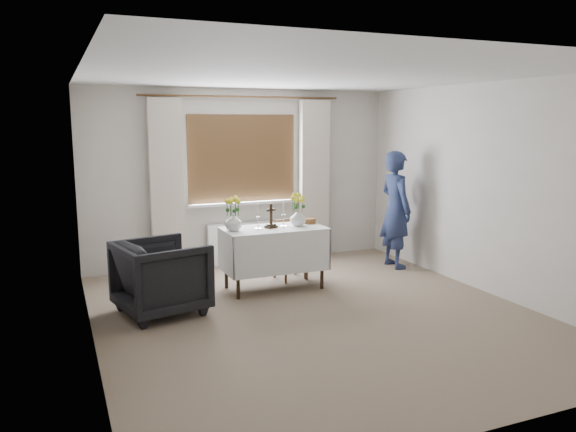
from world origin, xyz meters
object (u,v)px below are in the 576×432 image
object	(u,v)px
flower_vase_left	(233,222)
flower_vase_right	(298,217)
person	(396,210)
armchair	(162,277)
wooden_chair	(291,250)
altar_table	(274,258)
wooden_cross	(271,216)

from	to	relation	value
flower_vase_left	flower_vase_right	size ratio (longest dim) A/B	1.02
person	armchair	bearing A→B (deg)	101.99
person	wooden_chair	bearing A→B (deg)	91.13
flower_vase_left	flower_vase_right	world-z (taller)	flower_vase_left
altar_table	wooden_chair	distance (m)	0.47
armchair	person	size ratio (longest dim) A/B	0.53
altar_table	flower_vase_left	size ratio (longest dim) A/B	5.81
wooden_chair	flower_vase_right	world-z (taller)	flower_vase_right
altar_table	flower_vase_right	distance (m)	0.59
wooden_chair	flower_vase_right	xyz separation A→B (m)	(-0.02, -0.29, 0.47)
wooden_cross	flower_vase_left	bearing A→B (deg)	159.35
armchair	person	distance (m)	3.50
armchair	wooden_cross	xyz separation A→B (m)	(1.41, 0.38, 0.51)
wooden_chair	flower_vase_left	size ratio (longest dim) A/B	3.67
wooden_chair	wooden_cross	size ratio (longest dim) A/B	2.65
armchair	altar_table	bearing A→B (deg)	-88.07
wooden_chair	person	distance (m)	1.67
person	flower_vase_left	xyz separation A→B (m)	(-2.47, -0.32, 0.05)
person	wooden_cross	world-z (taller)	person
wooden_cross	flower_vase_left	distance (m)	0.48
altar_table	wooden_chair	xyz separation A→B (m)	(0.35, 0.31, 0.01)
altar_table	flower_vase_left	bearing A→B (deg)	178.27
wooden_chair	flower_vase_right	bearing A→B (deg)	-100.50
armchair	wooden_chair	bearing A→B (deg)	-81.80
wooden_chair	person	xyz separation A→B (m)	(1.61, 0.03, 0.43)
armchair	person	bearing A→B (deg)	-90.92
altar_table	person	distance (m)	2.04
altar_table	wooden_chair	world-z (taller)	wooden_chair
flower_vase_left	flower_vase_right	distance (m)	0.84
altar_table	flower_vase_left	world-z (taller)	flower_vase_left
altar_table	wooden_cross	distance (m)	0.53
wooden_cross	flower_vase_right	bearing A→B (deg)	-18.40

